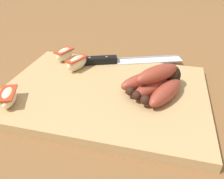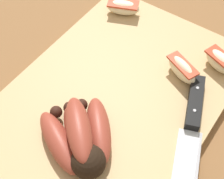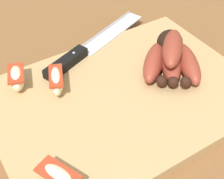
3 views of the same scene
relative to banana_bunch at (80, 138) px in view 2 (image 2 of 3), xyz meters
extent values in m
plane|color=brown|center=(-0.09, -0.01, -0.04)|extent=(6.00, 6.00, 0.00)
cube|color=tan|center=(-0.11, -0.01, -0.03)|extent=(0.44, 0.32, 0.02)
sphere|color=black|center=(0.02, 0.03, 0.00)|extent=(0.05, 0.05, 0.05)
ellipsoid|color=brown|center=(-0.03, 0.01, -0.01)|extent=(0.11, 0.10, 0.03)
sphere|color=black|center=(-0.05, -0.04, -0.01)|extent=(0.02, 0.02, 0.02)
ellipsoid|color=brown|center=(0.00, -0.01, -0.01)|extent=(0.10, 0.11, 0.03)
sphere|color=black|center=(-0.04, -0.05, -0.01)|extent=(0.02, 0.02, 0.02)
ellipsoid|color=brown|center=(0.02, -0.02, -0.01)|extent=(0.08, 0.12, 0.03)
sphere|color=black|center=(-0.02, -0.06, -0.01)|extent=(0.02, 0.02, 0.02)
ellipsoid|color=brown|center=(0.00, 0.00, 0.02)|extent=(0.10, 0.10, 0.03)
cube|color=black|center=(-0.16, 0.10, -0.02)|extent=(0.10, 0.06, 0.02)
cylinder|color=#B2B2B7|center=(-0.18, 0.10, -0.01)|extent=(0.01, 0.01, 0.00)
cylinder|color=#B2B2B7|center=(-0.14, 0.11, -0.01)|extent=(0.01, 0.01, 0.00)
ellipsoid|color=beige|center=(-0.20, 0.06, -0.01)|extent=(0.05, 0.07, 0.04)
cube|color=#B2381E|center=(-0.20, 0.06, 0.01)|extent=(0.04, 0.06, 0.00)
ellipsoid|color=beige|center=(-0.26, 0.10, -0.01)|extent=(0.04, 0.06, 0.03)
cube|color=#B2381E|center=(-0.26, 0.10, 0.00)|extent=(0.04, 0.06, 0.00)
ellipsoid|color=beige|center=(-0.28, -0.11, -0.01)|extent=(0.05, 0.07, 0.03)
cube|color=#B2381E|center=(-0.28, -0.11, 0.00)|extent=(0.05, 0.07, 0.00)
camera|label=1|loc=(0.01, -0.42, 0.24)|focal=36.09mm
camera|label=2|loc=(0.18, 0.18, 0.45)|focal=56.85mm
camera|label=3|loc=(-0.35, -0.35, 0.37)|focal=53.52mm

